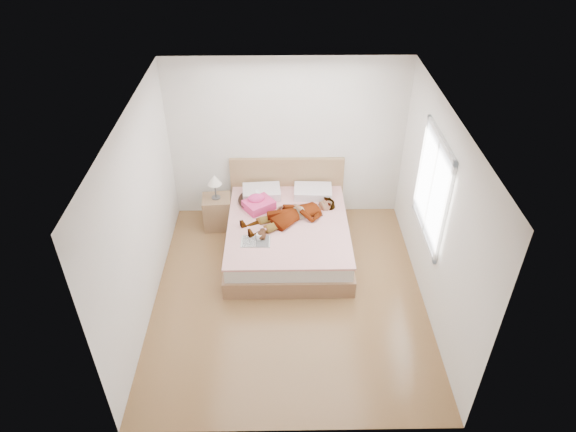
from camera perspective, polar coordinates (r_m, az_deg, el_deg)
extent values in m
plane|color=#55361A|center=(7.04, 0.10, -8.70)|extent=(4.00, 4.00, 0.00)
imported|color=silver|center=(7.46, 0.38, 0.39)|extent=(1.60, 1.19, 0.21)
ellipsoid|color=black|center=(7.87, -3.84, 1.89)|extent=(0.50, 0.60, 0.09)
cube|color=silver|center=(7.74, -3.38, 2.60)|extent=(0.09, 0.11, 0.05)
plane|color=white|center=(5.54, 0.13, 10.87)|extent=(4.00, 4.00, 0.00)
plane|color=silver|center=(7.91, -0.13, 8.43)|extent=(3.60, 0.00, 3.60)
plane|color=beige|center=(4.73, 0.53, -14.46)|extent=(3.60, 0.00, 3.60)
plane|color=white|center=(6.43, -16.14, -0.23)|extent=(0.00, 4.00, 4.00)
plane|color=white|center=(6.48, 16.25, 0.05)|extent=(0.00, 4.00, 4.00)
cube|color=white|center=(6.60, 15.69, 2.98)|extent=(0.02, 1.10, 1.30)
cube|color=silver|center=(6.14, 16.96, 0.03)|extent=(0.04, 0.06, 1.42)
cube|color=silver|center=(7.08, 14.59, 5.53)|extent=(0.04, 0.06, 1.42)
cube|color=silver|center=(6.98, 14.81, -1.71)|extent=(0.04, 1.22, 0.06)
cube|color=silver|center=(6.27, 16.69, 8.20)|extent=(0.04, 1.22, 0.06)
cube|color=silver|center=(6.60, 15.66, 2.98)|extent=(0.03, 0.04, 1.30)
cube|color=brown|center=(7.66, -0.01, -3.02)|extent=(1.78, 2.08, 0.26)
cube|color=silver|center=(7.52, -0.01, -1.60)|extent=(1.70, 2.00, 0.22)
cube|color=silver|center=(7.44, -0.01, -0.83)|extent=(1.74, 2.04, 0.03)
cube|color=brown|center=(8.27, -0.12, 3.37)|extent=(1.80, 0.07, 1.00)
cube|color=white|center=(7.99, -2.96, 2.69)|extent=(0.61, 0.44, 0.13)
cube|color=silver|center=(8.00, 2.78, 2.73)|extent=(0.60, 0.43, 0.13)
cube|color=#FF4595|center=(7.69, -3.25, 1.25)|extent=(0.53, 0.51, 0.14)
ellipsoid|color=#F54290|center=(7.68, -3.57, 1.97)|extent=(0.29, 0.24, 0.13)
cube|color=silver|center=(7.09, -3.62, -2.86)|extent=(0.40, 0.27, 0.01)
cube|color=white|center=(7.09, -4.45, -2.79)|extent=(0.20, 0.27, 0.02)
cube|color=#252525|center=(7.08, -2.79, -2.80)|extent=(0.20, 0.27, 0.02)
cylinder|color=white|center=(7.09, -3.21, -2.35)|extent=(0.10, 0.10, 0.10)
torus|color=white|center=(7.09, -2.84, -2.31)|extent=(0.07, 0.02, 0.07)
cylinder|color=black|center=(7.07, -3.22, -2.09)|extent=(0.08, 0.08, 0.00)
ellipsoid|color=black|center=(7.11, -3.00, -2.15)|extent=(0.17, 0.18, 0.12)
ellipsoid|color=beige|center=(7.09, -3.03, -2.16)|extent=(0.09, 0.10, 0.06)
sphere|color=#32190E|center=(7.17, -2.83, -1.68)|extent=(0.09, 0.09, 0.09)
sphere|color=pink|center=(7.18, -3.03, -1.41)|extent=(0.03, 0.03, 0.03)
sphere|color=pink|center=(7.17, -2.54, -1.47)|extent=(0.03, 0.03, 0.03)
ellipsoid|color=black|center=(7.11, -3.45, -2.45)|extent=(0.04, 0.06, 0.03)
ellipsoid|color=black|center=(7.09, -2.67, -2.55)|extent=(0.04, 0.06, 0.03)
cube|color=brown|center=(8.14, -7.84, 0.44)|extent=(0.47, 0.42, 0.53)
cylinder|color=#4D4D4D|center=(7.99, -8.00, 2.06)|extent=(0.15, 0.15, 0.02)
cylinder|color=#454545|center=(7.91, -8.08, 2.88)|extent=(0.03, 0.03, 0.27)
cone|color=white|center=(7.82, -8.19, 4.01)|extent=(0.23, 0.23, 0.16)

